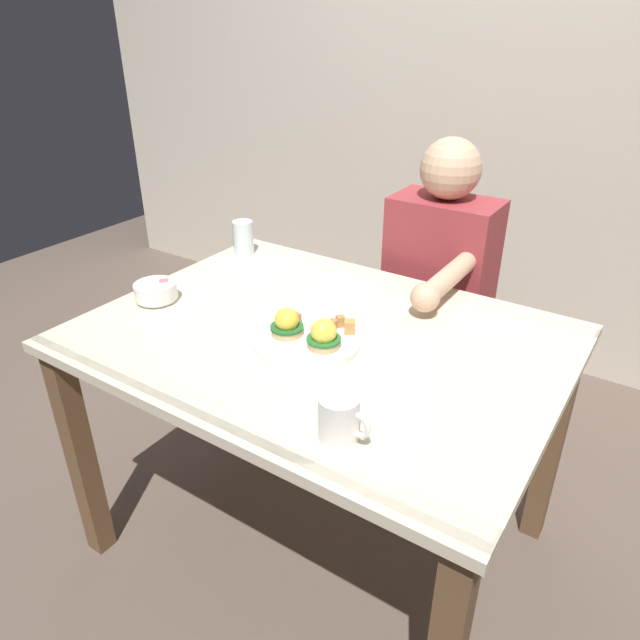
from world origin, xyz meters
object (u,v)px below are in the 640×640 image
(dining_table, at_px, (320,368))
(fork, at_px, (345,284))
(coffee_mug, at_px, (340,417))
(water_glass_near, at_px, (243,239))
(eggs_benedict_plate, at_px, (308,336))
(fruit_bowl, at_px, (156,292))
(diner_person, at_px, (436,289))

(dining_table, height_order, fork, fork)
(coffee_mug, bearing_deg, water_glass_near, 140.60)
(dining_table, height_order, coffee_mug, coffee_mug)
(eggs_benedict_plate, xyz_separation_m, fork, (-0.11, 0.36, -0.02))
(dining_table, bearing_deg, eggs_benedict_plate, -86.67)
(eggs_benedict_plate, relative_size, fork, 1.75)
(fruit_bowl, height_order, coffee_mug, coffee_mug)
(dining_table, height_order, eggs_benedict_plate, eggs_benedict_plate)
(dining_table, relative_size, coffee_mug, 10.77)
(eggs_benedict_plate, relative_size, water_glass_near, 2.37)
(dining_table, relative_size, fruit_bowl, 10.00)
(eggs_benedict_plate, relative_size, coffee_mug, 2.42)
(fruit_bowl, bearing_deg, fork, 45.53)
(fork, height_order, diner_person, diner_person)
(water_glass_near, bearing_deg, diner_person, 25.38)
(coffee_mug, xyz_separation_m, diner_person, (-0.19, 0.92, -0.14))
(eggs_benedict_plate, distance_m, fork, 0.37)
(water_glass_near, bearing_deg, coffee_mug, -39.40)
(coffee_mug, height_order, diner_person, diner_person)
(dining_table, bearing_deg, diner_person, 83.59)
(fruit_bowl, height_order, water_glass_near, water_glass_near)
(fruit_bowl, distance_m, water_glass_near, 0.42)
(dining_table, relative_size, eggs_benedict_plate, 4.44)
(fruit_bowl, xyz_separation_m, water_glass_near, (-0.03, 0.42, 0.02))
(dining_table, distance_m, fruit_bowl, 0.52)
(dining_table, xyz_separation_m, fruit_bowl, (-0.49, -0.10, 0.14))
(water_glass_near, bearing_deg, fruit_bowl, -85.77)
(eggs_benedict_plate, xyz_separation_m, fruit_bowl, (-0.50, -0.04, 0.01))
(fork, relative_size, water_glass_near, 1.35)
(coffee_mug, relative_size, diner_person, 0.10)
(fork, bearing_deg, eggs_benedict_plate, -73.18)
(fruit_bowl, height_order, fork, fruit_bowl)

